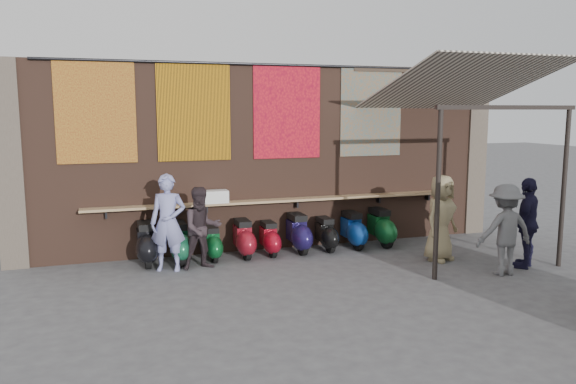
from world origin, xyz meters
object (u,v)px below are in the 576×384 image
object	(u,v)px
shelf_box	(213,197)
diner_right	(202,228)
scooter_stool_6	(326,234)
scooter_stool_7	(353,230)
diner_left	(168,223)
scooter_stool_0	(146,244)
shopper_tan	(441,218)
scooter_stool_4	(269,239)
shopper_navy	(527,223)
scooter_stool_3	(244,239)
scooter_stool_5	(298,233)
shopper_grey	(505,230)
scooter_stool_8	(381,228)
scooter_stool_1	(179,243)
scooter_stool_2	(212,244)

from	to	relation	value
shelf_box	diner_right	bearing A→B (deg)	-113.75
scooter_stool_6	scooter_stool_7	xyz separation A→B (m)	(0.66, 0.04, 0.04)
diner_left	diner_right	bearing A→B (deg)	10.56
scooter_stool_0	shopper_tan	bearing A→B (deg)	-14.71
diner_right	scooter_stool_4	bearing A→B (deg)	13.30
scooter_stool_4	shopper_navy	bearing A→B (deg)	-28.58
scooter_stool_3	scooter_stool_5	bearing A→B (deg)	1.64
shopper_grey	scooter_stool_7	bearing A→B (deg)	-52.49
scooter_stool_4	diner_left	xyz separation A→B (m)	(-2.14, -0.49, 0.57)
scooter_stool_8	scooter_stool_1	bearing A→B (deg)	-179.72
scooter_stool_2	scooter_stool_3	bearing A→B (deg)	1.67
scooter_stool_3	scooter_stool_8	world-z (taller)	scooter_stool_8
shopper_navy	shopper_grey	distance (m)	0.79
scooter_stool_4	scooter_stool_8	size ratio (longest dim) A/B	0.84
scooter_stool_5	scooter_stool_8	bearing A→B (deg)	-0.36
scooter_stool_5	diner_right	world-z (taller)	diner_right
scooter_stool_4	shelf_box	bearing A→B (deg)	164.19
scooter_stool_3	diner_left	world-z (taller)	diner_left
shelf_box	shopper_navy	distance (m)	6.25
diner_left	shopper_navy	world-z (taller)	diner_left
scooter_stool_0	scooter_stool_2	distance (m)	1.30
scooter_stool_5	shopper_tan	distance (m)	2.97
diner_right	scooter_stool_2	bearing A→B (deg)	54.30
scooter_stool_3	scooter_stool_4	bearing A→B (deg)	0.44
scooter_stool_7	scooter_stool_6	bearing A→B (deg)	-176.26
scooter_stool_4	shopper_tan	xyz separation A→B (m)	(3.17, -1.48, 0.52)
diner_left	shopper_navy	size ratio (longest dim) A/B	1.05
scooter_stool_4	scooter_stool_5	distance (m)	0.66
shopper_grey	scooter_stool_3	bearing A→B (deg)	-27.80
shelf_box	scooter_stool_7	world-z (taller)	shelf_box
shopper_navy	shopper_tan	bearing A→B (deg)	-72.64
scooter_stool_4	scooter_stool_2	bearing A→B (deg)	-178.89
scooter_stool_6	scooter_stool_1	bearing A→B (deg)	180.00
scooter_stool_0	diner_right	bearing A→B (deg)	-30.70
scooter_stool_4	scooter_stool_5	world-z (taller)	scooter_stool_5
scooter_stool_8	shopper_tan	distance (m)	1.66
scooter_stool_2	scooter_stool_3	xyz separation A→B (m)	(0.66, 0.02, 0.05)
shelf_box	scooter_stool_1	world-z (taller)	shelf_box
scooter_stool_2	diner_right	world-z (taller)	diner_right
diner_left	shopper_grey	bearing A→B (deg)	-1.51
scooter_stool_5	scooter_stool_7	bearing A→B (deg)	0.40
diner_left	shopper_tan	distance (m)	5.40
scooter_stool_8	scooter_stool_4	bearing A→B (deg)	-179.61
scooter_stool_0	scooter_stool_5	distance (m)	3.17
scooter_stool_6	shopper_tan	distance (m)	2.46
shopper_navy	scooter_stool_5	bearing A→B (deg)	-69.23
scooter_stool_8	shopper_grey	size ratio (longest dim) A/B	0.52
shelf_box	scooter_stool_6	xyz separation A→B (m)	(2.40, -0.32, -0.90)
shopper_navy	shelf_box	bearing A→B (deg)	-62.59
scooter_stool_2	scooter_stool_8	world-z (taller)	scooter_stool_8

